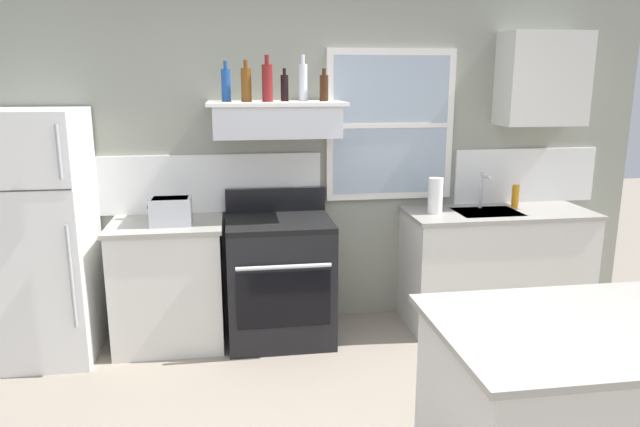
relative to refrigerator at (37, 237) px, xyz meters
name	(u,v)px	position (x,y,z in m)	size (l,w,h in m)	color
back_wall	(310,152)	(1.93, 0.39, 0.50)	(5.40, 0.11, 2.70)	gray
refrigerator	(37,237)	(0.00, 0.00, 0.00)	(0.70, 0.72, 1.71)	white
counter_left_of_stove	(169,283)	(0.85, 0.06, -0.40)	(0.79, 0.63, 0.91)	silver
toaster	(171,211)	(0.90, -0.01, 0.15)	(0.30, 0.20, 0.19)	silver
stove_range	(280,278)	(1.65, 0.02, -0.39)	(0.76, 0.69, 1.09)	black
range_hood_shelf	(276,119)	(1.65, 0.12, 0.77)	(0.96, 0.52, 0.24)	silver
bottle_blue_liqueur	(226,85)	(1.31, 0.15, 1.01)	(0.07, 0.07, 0.28)	#1E478C
bottle_amber_wine	(246,84)	(1.44, 0.10, 1.01)	(0.07, 0.07, 0.28)	brown
bottle_red_label_wine	(267,82)	(1.59, 0.07, 1.02)	(0.07, 0.07, 0.32)	maroon
bottle_balsamic_dark	(285,87)	(1.72, 0.16, 0.99)	(0.06, 0.06, 0.23)	black
bottle_clear_tall	(303,82)	(1.85, 0.15, 1.03)	(0.06, 0.06, 0.32)	silver
bottle_brown_stout	(324,88)	(1.99, 0.11, 0.99)	(0.06, 0.06, 0.23)	#381E0F
counter_right_with_sink	(495,267)	(3.35, 0.06, -0.40)	(1.43, 0.63, 0.91)	silver
sink_faucet	(483,186)	(3.25, 0.16, 0.23)	(0.03, 0.17, 0.28)	silver
paper_towel_roll	(435,195)	(2.84, 0.06, 0.19)	(0.11, 0.11, 0.27)	white
dish_soap_bottle	(515,196)	(3.53, 0.16, 0.14)	(0.06, 0.06, 0.18)	orange
kitchen_island	(592,421)	(2.83, -2.02, -0.40)	(1.40, 0.90, 0.91)	silver
upper_cabinet_right	(543,79)	(3.70, 0.20, 1.04)	(0.64, 0.32, 0.70)	silver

